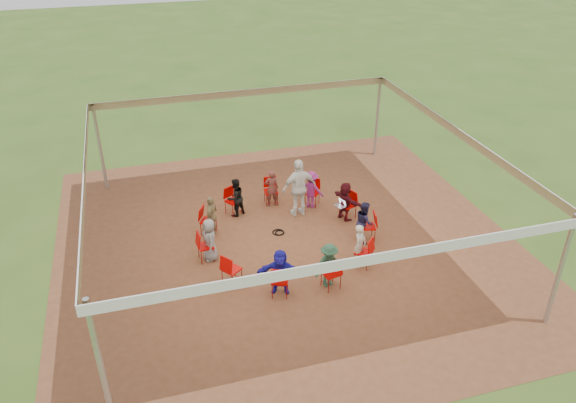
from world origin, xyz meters
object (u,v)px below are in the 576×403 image
object	(u,v)px
chair_4	(208,221)
person_seated_7	(329,265)
standing_person	(299,188)
chair_7	(280,280)
person_seated_2	(272,188)
chair_1	(312,193)
person_seated_0	(345,201)
person_seated_6	(280,272)
laptop	(341,204)
cable_coil	(279,232)
chair_10	(368,227)
person_seated_8	(360,245)
person_seated_5	(210,240)
chair_6	(232,269)
person_seated_4	(212,216)
chair_8	(331,273)
chair_0	(348,205)
person_seated_9	(364,221)
chair_2	(271,191)
person_seated_3	(235,197)
chair_3	(233,201)
person_seated_1	(311,189)
chair_9	(364,252)
chair_5	(206,246)

from	to	relation	value
chair_4	person_seated_7	bearing A→B (deg)	66.13
standing_person	chair_7	bearing A→B (deg)	58.70
chair_4	person_seated_2	world-z (taller)	person_seated_2
chair_1	person_seated_0	size ratio (longest dim) A/B	0.72
person_seated_6	laptop	xyz separation A→B (m)	(2.74, 2.86, -0.04)
person_seated_0	person_seated_2	xyz separation A→B (m)	(-1.96, 1.45, 0.00)
person_seated_0	cable_coil	distance (m)	2.28
chair_10	person_seated_8	xyz separation A→B (m)	(-0.72, -1.09, 0.18)
person_seated_5	chair_4	bearing A→B (deg)	168.68
person_seated_2	standing_person	size ratio (longest dim) A/B	0.66
chair_6	person_seated_4	bearing A→B (deg)	144.96
chair_8	person_seated_5	world-z (taller)	person_seated_5
chair_6	person_seated_2	size ratio (longest dim) A/B	0.72
chair_0	person_seated_7	size ratio (longest dim) A/B	0.72
person_seated_9	laptop	bearing A→B (deg)	23.61
chair_8	person_seated_0	distance (m)	3.50
person_seated_4	chair_2	bearing A→B (deg)	149.58
chair_8	person_seated_3	size ratio (longest dim) A/B	0.72
person_seated_3	person_seated_6	world-z (taller)	same
person_seated_0	person_seated_5	bearing A→B (deg)	81.82
chair_7	person_seated_6	world-z (taller)	person_seated_6
person_seated_5	cable_coil	world-z (taller)	person_seated_5
person_seated_7	laptop	size ratio (longest dim) A/B	3.23
chair_8	cable_coil	distance (m)	2.98
chair_3	person_seated_9	bearing A→B (deg)	113.87
chair_7	person_seated_0	bearing A→B (deg)	66.13
person_seated_0	person_seated_1	distance (m)	1.27
chair_9	person_seated_8	xyz separation A→B (m)	(-0.09, 0.08, 0.18)
chair_8	person_seated_6	distance (m)	1.32
chair_4	person_seated_8	xyz separation A→B (m)	(3.69, -2.72, 0.18)
person_seated_4	chair_1	bearing A→B (deg)	132.20
cable_coil	standing_person	bearing A→B (deg)	44.22
chair_1	cable_coil	world-z (taller)	chair_1
person_seated_3	person_seated_8	world-z (taller)	same
person_seated_1	cable_coil	world-z (taller)	person_seated_1
person_seated_1	person_seated_6	world-z (taller)	same
person_seated_1	chair_2	bearing A→B (deg)	11.32
person_seated_9	person_seated_1	bearing A→B (deg)	32.73
chair_7	chair_10	bearing A→B (deg)	49.09
person_seated_7	person_seated_8	xyz separation A→B (m)	(1.11, 0.61, 0.00)
chair_9	chair_4	bearing A→B (deg)	98.18
person_seated_0	chair_9	bearing A→B (deg)	149.58
chair_4	chair_5	world-z (taller)	same
cable_coil	chair_6	bearing A→B (deg)	-132.24
chair_6	person_seated_7	bearing A→B (deg)	35.04
person_seated_0	person_seated_9	size ratio (longest dim) A/B	1.00
person_seated_3	person_seated_7	xyz separation A→B (m)	(1.58, -4.18, 0.00)
standing_person	chair_2	bearing A→B (deg)	-61.37
chair_2	person_seated_9	bearing A→B (deg)	129.62
chair_3	laptop	world-z (taller)	chair_3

